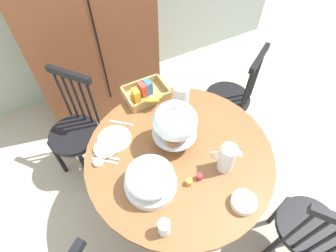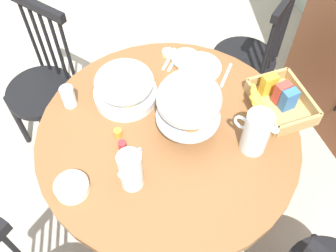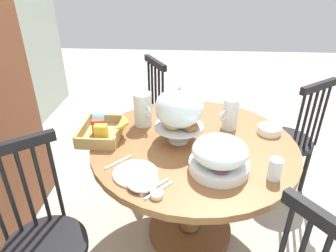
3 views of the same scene
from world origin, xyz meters
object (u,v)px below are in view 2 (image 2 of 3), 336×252
cereal_basket (278,99)px  fruit_platter_covered (125,86)px  dining_table (168,157)px  windsor_chair_far_side (44,89)px  cereal_bowl (72,187)px  milk_pitcher (131,171)px  china_plate_small (186,58)px  drinking_glass (68,97)px  butter_dish (168,53)px  windsor_chair_facing_door (247,61)px  china_plate_large (200,67)px  orange_juice_pitcher (256,134)px  pastry_stand_with_dome (189,101)px

cereal_basket → fruit_platter_covered: bearing=-113.4°
dining_table → fruit_platter_covered: bearing=-155.0°
windsor_chair_far_side → cereal_bowl: (0.87, 0.06, 0.31)m
milk_pitcher → cereal_basket: bearing=102.0°
windsor_chair_far_side → china_plate_small: windsor_chair_far_side is taller
drinking_glass → butter_dish: (-0.16, 0.55, -0.04)m
windsor_chair_facing_door → china_plate_large: size_ratio=4.43×
orange_juice_pitcher → china_plate_small: orange_juice_pitcher is taller
china_plate_large → butter_dish: butter_dish is taller
windsor_chair_far_side → drinking_glass: (0.42, 0.14, 0.34)m
orange_juice_pitcher → cereal_bowl: bearing=-94.1°
china_plate_small → china_plate_large: bearing=32.7°
drinking_glass → cereal_bowl: bearing=-10.2°
pastry_stand_with_dome → china_plate_small: 0.47m
windsor_chair_far_side → cereal_basket: windsor_chair_far_side is taller
china_plate_small → cereal_bowl: (0.54, -0.70, 0.01)m
dining_table → china_plate_small: (-0.40, 0.24, 0.23)m
windsor_chair_facing_door → butter_dish: (0.06, -0.55, 0.30)m
cereal_bowl → drinking_glass: drinking_glass is taller
windsor_chair_facing_door → milk_pitcher: windsor_chair_facing_door is taller
china_plate_large → milk_pitcher: bearing=-45.1°
pastry_stand_with_dome → milk_pitcher: bearing=-60.6°
windsor_chair_facing_door → china_plate_large: bearing=-63.9°
orange_juice_pitcher → milk_pitcher: orange_juice_pitcher is taller
pastry_stand_with_dome → cereal_basket: pastry_stand_with_dome is taller
windsor_chair_far_side → china_plate_large: 0.95m
pastry_stand_with_dome → fruit_platter_covered: bearing=-142.5°
drinking_glass → windsor_chair_facing_door: bearing=101.5°
china_plate_large → drinking_glass: bearing=-88.9°
fruit_platter_covered → pastry_stand_with_dome: bearing=37.5°
milk_pitcher → windsor_chair_far_side: bearing=-162.0°
china_plate_small → butter_dish: size_ratio=2.50×
orange_juice_pitcher → butter_dish: size_ratio=3.58×
dining_table → butter_dish: size_ratio=19.80×
windsor_chair_far_side → china_plate_large: size_ratio=4.43×
windsor_chair_far_side → china_plate_large: (0.41, 0.81, 0.29)m
pastry_stand_with_dome → cereal_bowl: pastry_stand_with_dome is taller
windsor_chair_facing_door → drinking_glass: bearing=-78.5°
windsor_chair_far_side → orange_juice_pitcher: bearing=42.3°
drinking_glass → pastry_stand_with_dome: bearing=55.4°
windsor_chair_facing_door → pastry_stand_with_dome: size_ratio=2.83×
cereal_basket → drinking_glass: size_ratio=2.87×
milk_pitcher → drinking_glass: size_ratio=1.80×
china_plate_large → butter_dish: 0.19m
china_plate_small → cereal_basket: bearing=34.7°
windsor_chair_facing_door → orange_juice_pitcher: (0.73, -0.40, 0.38)m
milk_pitcher → butter_dish: milk_pitcher is taller
milk_pitcher → cereal_bowl: (-0.05, -0.24, -0.07)m
fruit_platter_covered → drinking_glass: (-0.05, -0.26, -0.03)m
windsor_chair_facing_door → milk_pitcher: 1.24m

